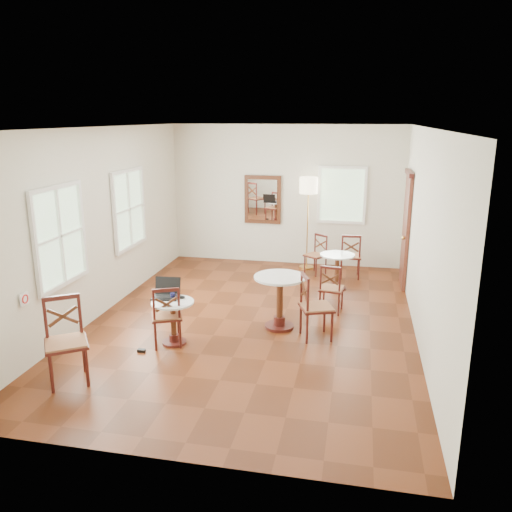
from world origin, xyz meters
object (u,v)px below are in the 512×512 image
(chair_near_b, at_px, (66,341))
(chair_back_a, at_px, (350,256))
(cafe_table_mid, at_px, (280,296))
(navy_mug, at_px, (173,296))
(power_adapter, at_px, (141,351))
(cafe_table_near, at_px, (173,318))
(floor_lamp, at_px, (308,192))
(cafe_table_back, at_px, (337,268))
(chair_back_b, at_px, (316,255))
(laptop, at_px, (167,292))
(water_glass, at_px, (178,296))
(chair_mid_b, at_px, (315,307))
(chair_mid_a, at_px, (331,288))
(mouse, at_px, (182,297))
(chair_near_a, at_px, (167,316))

(chair_near_b, xyz_separation_m, chair_back_a, (3.27, 4.95, -0.07))
(cafe_table_mid, height_order, navy_mug, cafe_table_mid)
(power_adapter, bearing_deg, navy_mug, 57.56)
(cafe_table_near, height_order, cafe_table_mid, cafe_table_mid)
(floor_lamp, xyz_separation_m, navy_mug, (-1.49, -4.05, -0.97))
(cafe_table_back, distance_m, chair_near_b, 5.18)
(chair_back_a, height_order, chair_back_b, chair_back_a)
(cafe_table_back, bearing_deg, navy_mug, -128.29)
(laptop, bearing_deg, power_adapter, -114.86)
(chair_back_a, xyz_separation_m, water_glass, (-2.34, -3.57, 0.23))
(chair_back_a, height_order, water_glass, chair_back_a)
(laptop, distance_m, navy_mug, 0.13)
(cafe_table_near, bearing_deg, cafe_table_mid, 31.97)
(cafe_table_back, bearing_deg, cafe_table_mid, -110.62)
(chair_mid_b, bearing_deg, chair_mid_a, -30.19)
(chair_back_b, distance_m, navy_mug, 4.07)
(cafe_table_near, xyz_separation_m, mouse, (0.08, 0.15, 0.26))
(chair_near_b, xyz_separation_m, mouse, (0.97, 1.43, 0.13))
(chair_near_b, bearing_deg, chair_mid_a, 10.04)
(cafe_table_mid, xyz_separation_m, navy_mug, (-1.43, -0.75, 0.16))
(chair_back_b, distance_m, water_glass, 4.06)
(chair_mid_b, bearing_deg, floor_lamp, -13.16)
(floor_lamp, bearing_deg, mouse, -108.84)
(chair_near_a, height_order, floor_lamp, floor_lamp)
(chair_near_a, xyz_separation_m, chair_near_b, (-0.82, -1.21, 0.08))
(cafe_table_mid, xyz_separation_m, cafe_table_back, (0.76, 2.03, -0.10))
(cafe_table_near, xyz_separation_m, chair_mid_a, (2.13, 1.69, 0.02))
(floor_lamp, distance_m, laptop, 4.41)
(chair_near_a, distance_m, laptop, 0.37)
(chair_near_b, xyz_separation_m, chair_mid_a, (3.01, 2.97, -0.12))
(chair_mid_a, distance_m, navy_mug, 2.68)
(chair_near_a, bearing_deg, navy_mug, -122.89)
(chair_back_b, bearing_deg, mouse, -78.09)
(chair_near_a, xyz_separation_m, chair_back_b, (1.76, 3.88, -0.04))
(floor_lamp, bearing_deg, chair_mid_b, -82.11)
(laptop, bearing_deg, cafe_table_back, 44.43)
(chair_near_b, bearing_deg, chair_back_b, 28.56)
(cafe_table_back, height_order, chair_near_b, chair_near_b)
(cafe_table_mid, relative_size, cafe_table_back, 1.23)
(chair_mid_b, distance_m, laptop, 2.16)
(cafe_table_back, distance_m, power_adapter, 4.13)
(chair_near_b, bearing_deg, cafe_table_mid, 8.82)
(chair_near_a, distance_m, navy_mug, 0.30)
(chair_near_b, distance_m, navy_mug, 1.65)
(mouse, distance_m, power_adapter, 0.92)
(cafe_table_near, bearing_deg, chair_mid_b, 17.07)
(mouse, bearing_deg, chair_near_a, -133.03)
(chair_near_a, height_order, chair_back_a, chair_back_a)
(chair_mid_b, height_order, floor_lamp, floor_lamp)
(mouse, height_order, water_glass, water_glass)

